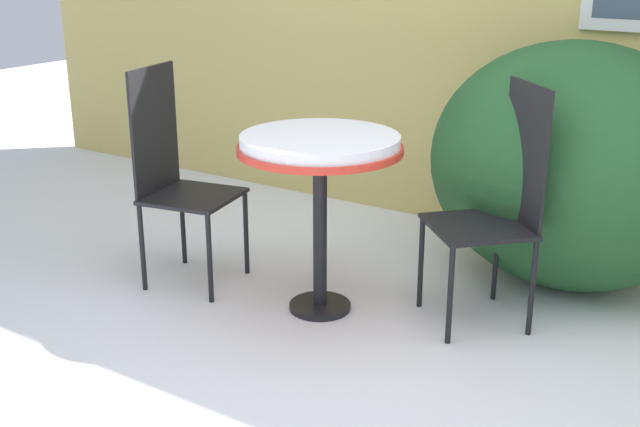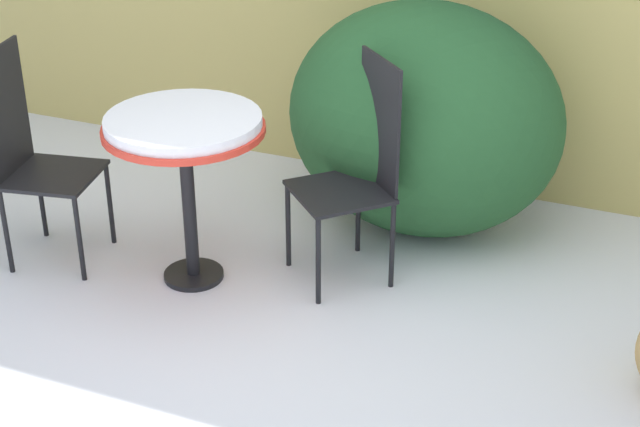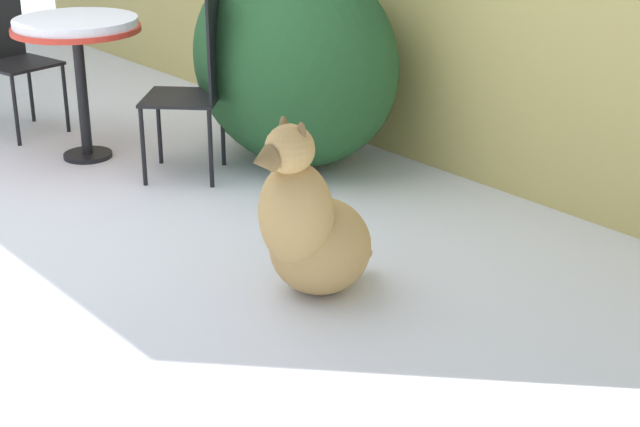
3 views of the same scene
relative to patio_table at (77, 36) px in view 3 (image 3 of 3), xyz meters
The scene contains 6 objects.
ground_plane 1.25m from the patio_table, 46.80° to the right, with size 16.00×16.00×0.00m, color white.
shrub_left 1.22m from the patio_table, 46.70° to the left, with size 1.37×0.97×1.18m.
patio_table is the anchor object (origin of this frame).
patio_chair_near_table 0.78m from the patio_table, 26.02° to the left, with size 0.57×0.57×1.05m.
patio_chair_far_side 0.79m from the patio_table, behind, with size 0.47×0.47×1.05m.
dog 2.25m from the patio_table, ahead, with size 0.43×0.63×0.77m.
Camera 3 is at (4.34, -1.70, 1.84)m, focal length 55.00 mm.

